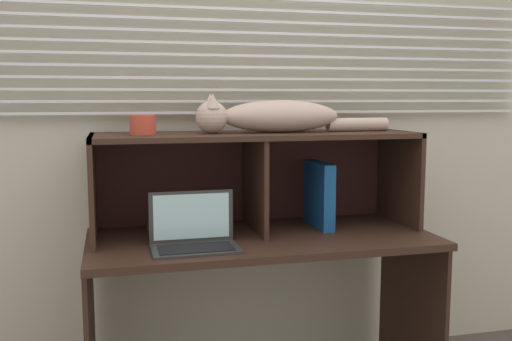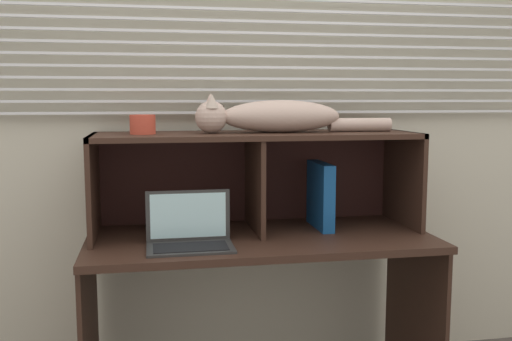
% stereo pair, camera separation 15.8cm
% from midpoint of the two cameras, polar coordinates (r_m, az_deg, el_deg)
% --- Properties ---
extents(back_panel_with_blinds, '(4.40, 0.08, 2.50)m').
position_cam_midpoint_polar(back_panel_with_blinds, '(2.73, 0.66, 6.51)').
color(back_panel_with_blinds, beige).
rests_on(back_panel_with_blinds, ground).
extents(desk, '(1.44, 0.65, 0.71)m').
position_cam_midpoint_polar(desk, '(2.47, 2.30, -9.53)').
color(desk, '#352018').
rests_on(desk, ground).
extents(hutch_shelf_unit, '(1.39, 0.42, 0.43)m').
position_cam_midpoint_polar(hutch_shelf_unit, '(2.52, 1.63, 1.04)').
color(hutch_shelf_unit, '#352018').
rests_on(hutch_shelf_unit, desk).
extents(cat, '(0.87, 0.17, 0.17)m').
position_cam_midpoint_polar(cat, '(2.49, 3.57, 5.36)').
color(cat, '#BFA396').
rests_on(cat, hutch_shelf_unit).
extents(laptop, '(0.33, 0.21, 0.21)m').
position_cam_midpoint_polar(laptop, '(2.25, -4.61, -6.40)').
color(laptop, '#2E2E2E').
rests_on(laptop, desk).
extents(binder_upright, '(0.05, 0.27, 0.29)m').
position_cam_midpoint_polar(binder_upright, '(2.58, 8.15, -2.45)').
color(binder_upright, '#144A8D').
rests_on(binder_upright, desk).
extents(book_stack, '(0.19, 0.26, 0.05)m').
position_cam_midpoint_polar(book_stack, '(2.48, -6.56, -5.70)').
color(book_stack, gray).
rests_on(book_stack, desk).
extents(small_basket, '(0.11, 0.11, 0.08)m').
position_cam_midpoint_polar(small_basket, '(2.42, -9.35, 4.52)').
color(small_basket, '#C04330').
rests_on(small_basket, hutch_shelf_unit).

